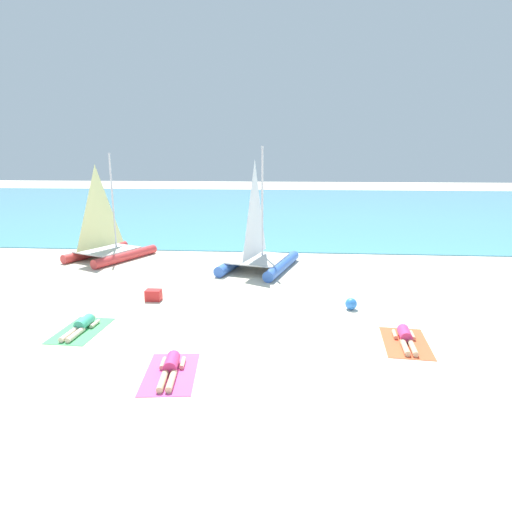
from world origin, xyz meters
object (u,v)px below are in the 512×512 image
object	(u,v)px
sailboat_red	(108,244)
towel_middle	(171,373)
sailboat_blue	(258,252)
sunbather_right	(405,337)
sunbather_middle	(171,367)
towel_left	(81,330)
towel_right	(406,343)
sunbather_left	(82,325)
beach_ball	(351,304)
cooler_box	(154,295)

from	to	relation	value
sailboat_red	towel_middle	world-z (taller)	sailboat_red
sailboat_red	sailboat_blue	bearing A→B (deg)	13.92
sailboat_blue	sunbather_right	size ratio (longest dim) A/B	3.21
sunbather_right	sunbather_middle	bearing A→B (deg)	-155.06
towel_left	sunbather_right	distance (m)	8.61
sailboat_blue	towel_middle	bearing A→B (deg)	-82.77
towel_left	towel_right	distance (m)	8.61
towel_middle	sailboat_blue	bearing A→B (deg)	82.26
sunbather_left	towel_middle	world-z (taller)	sunbather_left
towel_middle	sunbather_right	world-z (taller)	sunbather_right
beach_ball	cooler_box	bearing A→B (deg)	176.89
towel_middle	sunbather_middle	world-z (taller)	sunbather_middle
sunbather_middle	beach_ball	size ratio (longest dim) A/B	4.29
sailboat_blue	towel_left	size ratio (longest dim) A/B	2.65
towel_right	beach_ball	distance (m)	2.61
sailboat_blue	sailboat_red	bearing A→B (deg)	-175.39
towel_right	cooler_box	xyz separation A→B (m)	(-7.42, 2.72, 0.17)
towel_left	sunbather_left	xyz separation A→B (m)	(0.00, 0.07, 0.13)
sailboat_blue	sunbather_middle	size ratio (longest dim) A/B	3.21
towel_right	cooler_box	size ratio (longest dim) A/B	3.80
sunbather_left	beach_ball	world-z (taller)	beach_ball
sunbather_middle	towel_right	world-z (taller)	sunbather_middle
towel_middle	sunbather_right	size ratio (longest dim) A/B	1.21
sunbather_middle	sunbather_right	world-z (taller)	same
sunbather_middle	cooler_box	distance (m)	5.06
towel_left	beach_ball	xyz separation A→B (m)	(7.54, 2.29, 0.18)
sailboat_blue	beach_ball	size ratio (longest dim) A/B	13.78
sunbather_left	sunbather_middle	bearing A→B (deg)	-32.71
beach_ball	sailboat_red	bearing A→B (deg)	149.97
towel_left	sunbather_right	xyz separation A→B (m)	(8.61, -0.02, 0.13)
towel_middle	sunbather_left	bearing A→B (deg)	144.46
towel_middle	sunbather_middle	xyz separation A→B (m)	(-0.01, 0.07, 0.13)
towel_left	sunbather_middle	world-z (taller)	sunbather_middle
sailboat_blue	sailboat_red	distance (m)	7.12
towel_left	beach_ball	distance (m)	7.88
towel_middle	beach_ball	xyz separation A→B (m)	(4.46, 4.42, 0.18)
sailboat_red	towel_left	world-z (taller)	sailboat_red
sailboat_blue	beach_ball	world-z (taller)	sailboat_blue
towel_right	sunbather_left	bearing A→B (deg)	178.96
towel_middle	towel_left	bearing A→B (deg)	145.32
cooler_box	towel_middle	bearing A→B (deg)	-68.32
sailboat_blue	cooler_box	distance (m)	5.34
sailboat_red	cooler_box	xyz separation A→B (m)	(3.88, -5.57, -0.53)
sunbather_left	cooler_box	bearing A→B (deg)	67.34
sailboat_red	sunbather_right	xyz separation A→B (m)	(11.31, -8.23, -0.58)
sailboat_blue	sunbather_right	xyz separation A→B (m)	(4.30, -6.95, -0.62)
towel_right	cooler_box	distance (m)	7.91
sunbather_middle	sunbather_right	size ratio (longest dim) A/B	1.00
sunbather_right	towel_middle	bearing A→B (deg)	-154.43
sailboat_red	sunbather_middle	bearing A→B (deg)	-36.41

